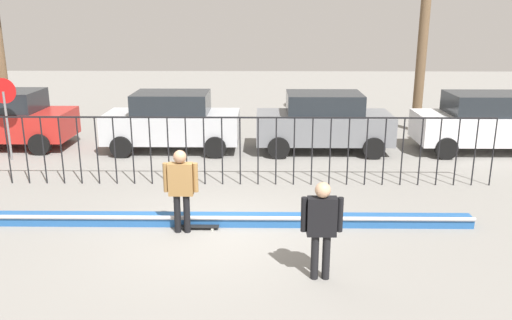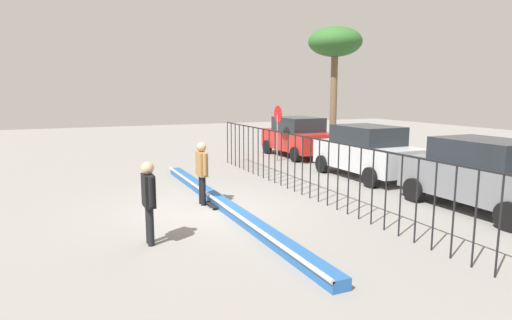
% 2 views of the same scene
% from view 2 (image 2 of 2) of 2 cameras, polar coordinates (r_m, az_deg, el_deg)
% --- Properties ---
extents(ground_plane, '(60.00, 60.00, 0.00)m').
position_cam_2_polar(ground_plane, '(11.73, -6.21, -6.51)').
color(ground_plane, gray).
extents(bowl_coping_ledge, '(11.00, 0.40, 0.27)m').
position_cam_2_polar(bowl_coping_ledge, '(11.82, -4.39, -5.76)').
color(bowl_coping_ledge, '#235699').
rests_on(bowl_coping_ledge, ground).
extents(perimeter_fence, '(14.04, 0.04, 1.81)m').
position_cam_2_polar(perimeter_fence, '(12.77, 7.18, -0.14)').
color(perimeter_fence, black).
rests_on(perimeter_fence, ground).
extents(skateboarder, '(0.71, 0.27, 1.75)m').
position_cam_2_polar(skateboarder, '(12.06, -7.13, -0.99)').
color(skateboarder, black).
rests_on(skateboarder, ground).
extents(skateboard, '(0.80, 0.20, 0.07)m').
position_cam_2_polar(skateboard, '(12.00, -5.84, -5.85)').
color(skateboard, black).
rests_on(skateboard, ground).
extents(camera_operator, '(0.70, 0.26, 1.73)m').
position_cam_2_polar(camera_operator, '(9.11, -13.93, -4.52)').
color(camera_operator, black).
rests_on(camera_operator, ground).
extents(parked_car_red, '(4.30, 2.12, 1.90)m').
position_cam_2_polar(parked_car_red, '(21.09, 5.53, 3.10)').
color(parked_car_red, '#B2231E').
rests_on(parked_car_red, ground).
extents(parked_car_silver, '(4.30, 2.12, 1.90)m').
position_cam_2_polar(parked_car_silver, '(16.31, 14.34, 1.13)').
color(parked_car_silver, '#B7BABF').
rests_on(parked_car_silver, ground).
extents(parked_car_gray, '(4.30, 2.12, 1.90)m').
position_cam_2_polar(parked_car_gray, '(12.85, 27.75, -1.69)').
color(parked_car_gray, slate).
rests_on(parked_car_gray, ground).
extents(stop_sign, '(0.76, 0.07, 2.50)m').
position_cam_2_polar(stop_sign, '(19.61, 2.86, 4.57)').
color(stop_sign, slate).
rests_on(stop_sign, ground).
extents(palm_tree_short, '(2.80, 2.80, 6.46)m').
position_cam_2_polar(palm_tree_short, '(23.78, 10.34, 14.66)').
color(palm_tree_short, brown).
rests_on(palm_tree_short, ground).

